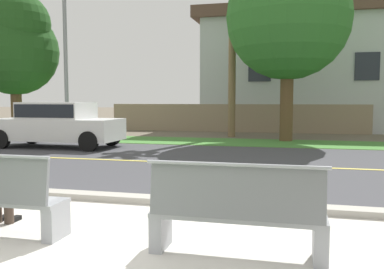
# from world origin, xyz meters

# --- Properties ---
(ground_plane) EXTENTS (140.00, 140.00, 0.00)m
(ground_plane) POSITION_xyz_m (0.00, 8.00, 0.00)
(ground_plane) COLOR #665B4C
(sidewalk_pavement) EXTENTS (44.00, 3.60, 0.01)m
(sidewalk_pavement) POSITION_xyz_m (0.00, 0.40, 0.01)
(sidewalk_pavement) COLOR beige
(sidewalk_pavement) RESTS_ON ground_plane
(curb_edge) EXTENTS (44.00, 0.30, 0.11)m
(curb_edge) POSITION_xyz_m (0.00, 2.35, 0.06)
(curb_edge) COLOR #ADA89E
(curb_edge) RESTS_ON ground_plane
(street_asphalt) EXTENTS (52.00, 8.00, 0.01)m
(street_asphalt) POSITION_xyz_m (0.00, 6.50, 0.00)
(street_asphalt) COLOR #424247
(street_asphalt) RESTS_ON ground_plane
(road_centre_line) EXTENTS (48.00, 0.14, 0.01)m
(road_centre_line) POSITION_xyz_m (0.00, 6.50, 0.01)
(road_centre_line) COLOR #E0CC4C
(road_centre_line) RESTS_ON ground_plane
(far_verge_grass) EXTENTS (48.00, 2.80, 0.02)m
(far_verge_grass) POSITION_xyz_m (0.00, 11.99, 0.01)
(far_verge_grass) COLOR #478438
(far_verge_grass) RESTS_ON ground_plane
(bench_right) EXTENTS (1.80, 0.48, 1.01)m
(bench_right) POSITION_xyz_m (1.47, 0.43, 0.45)
(bench_right) COLOR #9EA0A8
(bench_right) RESTS_ON ground_plane
(car_white_far) EXTENTS (4.30, 1.86, 1.54)m
(car_white_far) POSITION_xyz_m (-5.81, 8.90, 0.85)
(car_white_far) COLOR silver
(car_white_far) RESTS_ON ground_plane
(streetlamp) EXTENTS (0.24, 2.10, 6.77)m
(streetlamp) POSITION_xyz_m (-7.02, 11.79, 3.89)
(streetlamp) COLOR gray
(streetlamp) RESTS_ON ground_plane
(shade_tree_far_left) EXTENTS (3.65, 3.65, 6.03)m
(shade_tree_far_left) POSITION_xyz_m (-9.40, 11.66, 3.91)
(shade_tree_far_left) COLOR brown
(shade_tree_far_left) RESTS_ON ground_plane
(shade_tree_left) EXTENTS (4.77, 4.77, 7.87)m
(shade_tree_left) POSITION_xyz_m (1.89, 12.82, 5.12)
(shade_tree_left) COLOR brown
(shade_tree_left) RESTS_ON ground_plane
(garden_wall) EXTENTS (13.00, 0.36, 1.40)m
(garden_wall) POSITION_xyz_m (-0.90, 17.14, 0.70)
(garden_wall) COLOR gray
(garden_wall) RESTS_ON ground_plane
(house_across_street) EXTENTS (11.90, 6.91, 6.37)m
(house_across_street) POSITION_xyz_m (2.82, 20.34, 3.23)
(house_across_street) COLOR #B7BCC1
(house_across_street) RESTS_ON ground_plane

